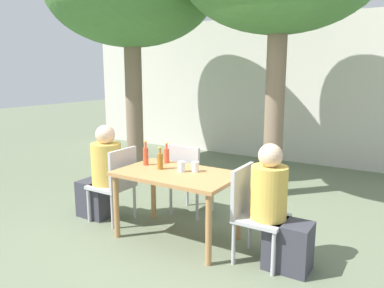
# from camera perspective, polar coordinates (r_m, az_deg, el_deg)

# --- Properties ---
(ground_plane) EXTENTS (30.00, 30.00, 0.00)m
(ground_plane) POSITION_cam_1_polar(r_m,az_deg,el_deg) (4.15, -2.25, -14.08)
(ground_plane) COLOR #667056
(cafe_building_wall) EXTENTS (10.00, 0.08, 2.80)m
(cafe_building_wall) POSITION_cam_1_polar(r_m,az_deg,el_deg) (7.50, 15.54, 7.90)
(cafe_building_wall) COLOR beige
(cafe_building_wall) RESTS_ON ground_plane
(dining_table_front) EXTENTS (1.25, 0.76, 0.73)m
(dining_table_front) POSITION_cam_1_polar(r_m,az_deg,el_deg) (3.93, -2.32, -5.67)
(dining_table_front) COLOR #B27F4C
(dining_table_front) RESTS_ON ground_plane
(patio_chair_0) EXTENTS (0.44, 0.44, 0.89)m
(patio_chair_0) POSITION_cam_1_polar(r_m,az_deg,el_deg) (4.48, -11.45, -5.51)
(patio_chair_0) COLOR #B2B2B7
(patio_chair_0) RESTS_ON ground_plane
(patio_chair_1) EXTENTS (0.44, 0.44, 0.89)m
(patio_chair_1) POSITION_cam_1_polar(r_m,az_deg,el_deg) (3.58, 9.27, -9.69)
(patio_chair_1) COLOR #B2B2B7
(patio_chair_1) RESTS_ON ground_plane
(patio_chair_2) EXTENTS (0.44, 0.44, 0.89)m
(patio_chair_2) POSITION_cam_1_polar(r_m,az_deg,el_deg) (4.59, -0.59, -4.89)
(patio_chair_2) COLOR #B2B2B7
(patio_chair_2) RESTS_ON ground_plane
(person_seated_0) EXTENTS (0.58, 0.35, 1.15)m
(person_seated_0) POSITION_cam_1_polar(r_m,az_deg,el_deg) (4.64, -13.59, -4.86)
(person_seated_0) COLOR #383842
(person_seated_0) RESTS_ON ground_plane
(person_seated_1) EXTENTS (0.57, 0.33, 1.14)m
(person_seated_1) POSITION_cam_1_polar(r_m,az_deg,el_deg) (3.51, 12.93, -10.26)
(person_seated_1) COLOR #383842
(person_seated_1) RESTS_ON ground_plane
(soda_bottle_0) EXTENTS (0.06, 0.06, 0.23)m
(soda_bottle_0) POSITION_cam_1_polar(r_m,az_deg,el_deg) (4.29, -3.88, -1.68)
(soda_bottle_0) COLOR #DB4C2D
(soda_bottle_0) RESTS_ON dining_table_front
(soda_bottle_1) EXTENTS (0.06, 0.06, 0.28)m
(soda_bottle_1) POSITION_cam_1_polar(r_m,az_deg,el_deg) (4.20, -7.07, -1.77)
(soda_bottle_1) COLOR #DB4C2D
(soda_bottle_1) RESTS_ON dining_table_front
(amber_bottle_2) EXTENTS (0.06, 0.06, 0.24)m
(amber_bottle_2) POSITION_cam_1_polar(r_m,az_deg,el_deg) (4.01, -4.88, -2.54)
(amber_bottle_2) COLOR #9E661E
(amber_bottle_2) RESTS_ON dining_table_front
(drinking_glass_0) EXTENTS (0.08, 0.08, 0.11)m
(drinking_glass_0) POSITION_cam_1_polar(r_m,az_deg,el_deg) (3.90, 0.51, -3.49)
(drinking_glass_0) COLOR silver
(drinking_glass_0) RESTS_ON dining_table_front
(drinking_glass_1) EXTENTS (0.08, 0.08, 0.11)m
(drinking_glass_1) POSITION_cam_1_polar(r_m,az_deg,el_deg) (3.90, -1.63, -3.47)
(drinking_glass_1) COLOR silver
(drinking_glass_1) RESTS_ON dining_table_front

